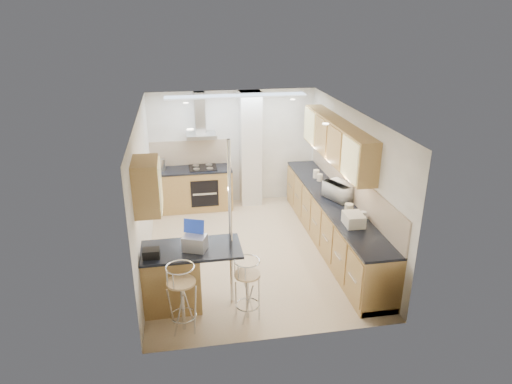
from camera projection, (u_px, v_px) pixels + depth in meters
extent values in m
plane|color=tan|center=(251.00, 251.00, 8.27)|extent=(4.80, 4.80, 0.00)
cube|color=silver|center=(233.00, 148.00, 10.00)|extent=(3.60, 0.04, 2.50)
cube|color=silver|center=(282.00, 256.00, 5.61)|extent=(3.60, 0.04, 2.50)
cube|color=silver|center=(143.00, 193.00, 7.52)|extent=(0.04, 4.80, 2.50)
cube|color=silver|center=(351.00, 180.00, 8.09)|extent=(0.04, 4.80, 2.50)
cube|color=white|center=(251.00, 114.00, 7.34)|extent=(3.60, 4.80, 0.02)
cube|color=#A27640|center=(337.00, 140.00, 8.20)|extent=(0.34, 3.00, 0.72)
cube|color=#A27640|center=(147.00, 186.00, 6.07)|extent=(0.34, 0.62, 0.72)
cube|color=beige|center=(350.00, 184.00, 8.11)|extent=(0.03, 4.40, 0.56)
cube|color=beige|center=(190.00, 153.00, 9.86)|extent=(1.70, 0.03, 0.56)
cube|color=silver|center=(250.00, 149.00, 9.87)|extent=(0.45, 0.40, 2.50)
cube|color=#B5B8BA|center=(201.00, 136.00, 9.52)|extent=(0.62, 0.48, 0.08)
cube|color=#B5B8BA|center=(200.00, 113.00, 9.48)|extent=(0.22, 0.20, 0.88)
cylinder|color=silver|center=(230.00, 226.00, 6.39)|extent=(0.05, 0.05, 2.50)
cube|color=black|center=(205.00, 194.00, 9.63)|extent=(0.58, 0.02, 0.58)
cube|color=black|center=(203.00, 168.00, 9.73)|extent=(0.58, 0.50, 0.02)
cube|color=tan|center=(236.00, 96.00, 8.99)|extent=(2.80, 0.35, 0.02)
cube|color=#A27640|center=(332.00, 223.00, 8.34)|extent=(0.60, 4.40, 0.88)
cube|color=black|center=(333.00, 199.00, 8.17)|extent=(0.63, 4.40, 0.04)
cube|color=#A27640|center=(192.00, 190.00, 9.87)|extent=(1.70, 0.60, 0.88)
cube|color=black|center=(191.00, 170.00, 9.70)|extent=(1.70, 0.63, 0.04)
cube|color=#A27640|center=(191.00, 278.00, 6.60)|extent=(1.35, 0.62, 0.90)
cube|color=black|center=(189.00, 250.00, 6.42)|extent=(1.47, 0.72, 0.04)
imported|color=white|center=(340.00, 191.00, 8.10)|extent=(0.56, 0.65, 0.30)
cube|color=#ACADB4|center=(195.00, 243.00, 6.34)|extent=(0.38, 0.33, 0.21)
cube|color=black|center=(151.00, 253.00, 6.16)|extent=(0.23, 0.17, 0.12)
cylinder|color=beige|center=(316.00, 174.00, 9.14)|extent=(0.15, 0.15, 0.16)
cylinder|color=beige|center=(320.00, 177.00, 8.99)|extent=(0.12, 0.12, 0.14)
cylinder|color=#C1B99A|center=(349.00, 209.00, 7.49)|extent=(0.15, 0.15, 0.19)
cylinder|color=white|center=(363.00, 215.00, 7.34)|extent=(0.13, 0.13, 0.13)
cube|color=beige|center=(354.00, 219.00, 7.13)|extent=(0.29, 0.37, 0.19)
cylinder|color=#B5B8BA|center=(161.00, 165.00, 9.58)|extent=(0.16, 0.16, 0.23)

